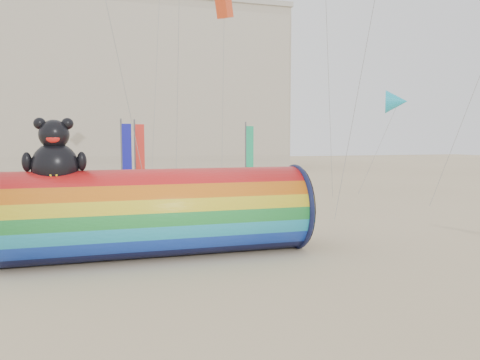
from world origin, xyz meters
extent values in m
plane|color=#CCB58C|center=(0.00, 0.00, 0.00)|extent=(160.00, 160.00, 0.00)
cube|color=#B7AD99|center=(-12.00, 46.00, 10.00)|extent=(60.00, 15.00, 20.00)
cube|color=#28303D|center=(-12.00, 38.44, 10.50)|extent=(59.50, 0.12, 17.00)
cube|color=#B2ADA0|center=(-12.00, 46.00, 20.30)|extent=(60.40, 15.40, 0.60)
cylinder|color=red|center=(-2.88, -0.09, 1.50)|extent=(10.30, 3.00, 3.00)
torus|color=#0F1438|center=(2.17, -0.09, 1.50)|extent=(0.21, 3.15, 3.15)
cylinder|color=black|center=(2.29, -0.09, 1.50)|extent=(0.05, 2.97, 2.97)
ellipsoid|color=black|center=(-6.14, -0.09, 3.13)|extent=(1.47, 1.31, 1.55)
ellipsoid|color=yellow|center=(-6.14, -0.56, 3.05)|extent=(0.76, 0.33, 0.66)
sphere|color=black|center=(-6.14, -0.09, 4.16)|extent=(0.94, 0.94, 0.94)
sphere|color=black|center=(-6.55, -0.09, 4.51)|extent=(0.38, 0.38, 0.38)
sphere|color=black|center=(-5.73, -0.09, 4.51)|extent=(0.38, 0.38, 0.38)
ellipsoid|color=red|center=(-6.14, -0.48, 4.03)|extent=(0.42, 0.15, 0.26)
ellipsoid|color=black|center=(-6.96, -0.18, 3.30)|extent=(0.31, 0.31, 0.62)
ellipsoid|color=black|center=(-5.33, -0.18, 3.30)|extent=(0.31, 0.31, 0.62)
cylinder|color=#59595E|center=(-3.56, 12.85, 2.60)|extent=(0.10, 0.10, 5.20)
cube|color=#1517A2|center=(-3.25, 12.85, 2.65)|extent=(0.56, 0.06, 4.50)
cylinder|color=#59595E|center=(-2.71, 13.82, 2.60)|extent=(0.10, 0.10, 5.20)
cube|color=red|center=(-2.40, 13.82, 2.65)|extent=(0.56, 0.06, 4.50)
cylinder|color=#59595E|center=(5.32, 16.35, 2.60)|extent=(0.10, 0.10, 5.20)
cube|color=#19A76D|center=(5.63, 16.35, 2.65)|extent=(0.56, 0.06, 4.50)
cube|color=#EC441A|center=(2.46, 11.44, 11.72)|extent=(0.72, 0.72, 1.15)
cone|color=#19AACB|center=(14.51, 11.55, 6.50)|extent=(1.57, 1.57, 1.42)
camera|label=1|loc=(-4.70, -16.07, 4.06)|focal=35.00mm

